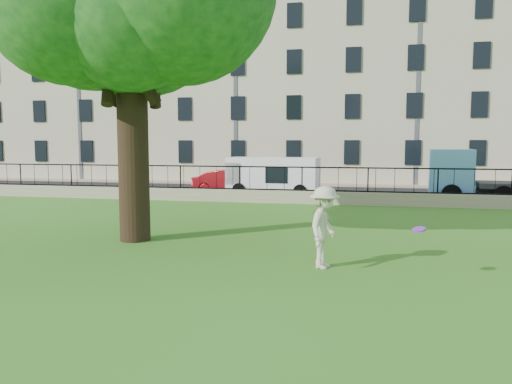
% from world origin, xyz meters
% --- Properties ---
extents(ground, '(120.00, 120.00, 0.00)m').
position_xyz_m(ground, '(0.00, 0.00, 0.00)').
color(ground, '#396F1A').
rests_on(ground, ground).
extents(retaining_wall, '(50.00, 0.40, 0.60)m').
position_xyz_m(retaining_wall, '(0.00, 12.00, 0.30)').
color(retaining_wall, gray).
rests_on(retaining_wall, ground).
extents(iron_railing, '(50.00, 0.05, 1.13)m').
position_xyz_m(iron_railing, '(0.00, 12.00, 1.15)').
color(iron_railing, black).
rests_on(iron_railing, retaining_wall).
extents(street, '(60.00, 9.00, 0.01)m').
position_xyz_m(street, '(0.00, 16.70, 0.01)').
color(street, black).
rests_on(street, ground).
extents(sidewalk, '(60.00, 1.40, 0.12)m').
position_xyz_m(sidewalk, '(0.00, 21.90, 0.06)').
color(sidewalk, gray).
rests_on(sidewalk, ground).
extents(building_row, '(56.40, 10.40, 13.80)m').
position_xyz_m(building_row, '(0.00, 27.57, 6.92)').
color(building_row, beige).
rests_on(building_row, ground).
extents(man, '(0.95, 1.34, 1.88)m').
position_xyz_m(man, '(2.02, 0.18, 0.94)').
color(man, beige).
rests_on(man, ground).
extents(frisbee, '(0.29, 0.30, 0.12)m').
position_xyz_m(frisbee, '(4.00, -0.50, 1.08)').
color(frisbee, purple).
extents(red_sedan, '(4.04, 1.68, 1.30)m').
position_xyz_m(red_sedan, '(-4.50, 15.40, 0.65)').
color(red_sedan, red).
rests_on(red_sedan, street).
extents(white_van, '(4.94, 2.12, 2.04)m').
position_xyz_m(white_van, '(-2.00, 15.40, 1.02)').
color(white_van, white).
rests_on(white_van, street).
extents(blue_truck, '(6.18, 2.67, 2.52)m').
position_xyz_m(blue_truck, '(8.92, 14.40, 1.26)').
color(blue_truck, '#60A8E3').
rests_on(blue_truck, street).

